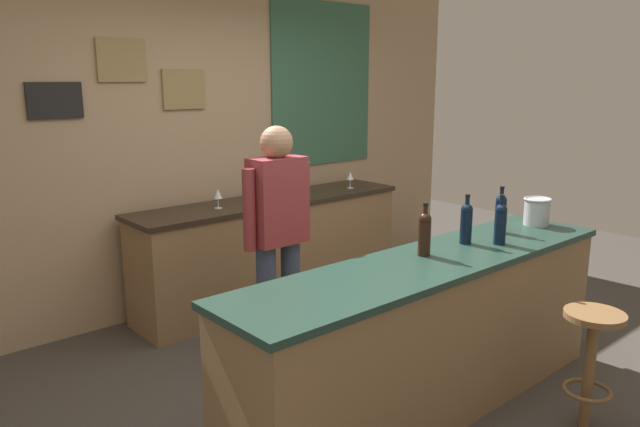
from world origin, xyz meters
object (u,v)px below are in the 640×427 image
(wine_glass_b, at_px, (257,186))
(wine_glass_d, at_px, (300,184))
(wine_bottle_c, at_px, (500,222))
(wine_glass_e, at_px, (350,176))
(bartender, at_px, (278,232))
(bar_stool, at_px, (591,350))
(wine_bottle_a, at_px, (425,232))
(wine_bottle_d, at_px, (501,212))
(coffee_mug, at_px, (252,197))
(wine_glass_a, at_px, (218,195))
(wine_bottle_b, at_px, (466,222))
(wine_glass_c, at_px, (285,186))
(ice_bucket, at_px, (537,211))

(wine_glass_b, xyz_separation_m, wine_glass_d, (0.34, -0.16, 0.00))
(wine_bottle_c, height_order, wine_glass_e, wine_bottle_c)
(bartender, bearing_deg, bar_stool, -64.19)
(wine_glass_e, bearing_deg, bar_stool, -105.76)
(wine_bottle_a, xyz_separation_m, wine_bottle_c, (0.53, -0.15, 0.00))
(bar_stool, relative_size, wine_bottle_a, 2.22)
(wine_bottle_d, distance_m, coffee_mug, 2.04)
(wine_bottle_c, relative_size, wine_glass_a, 1.97)
(wine_glass_b, relative_size, wine_glass_e, 1.00)
(coffee_mug, bearing_deg, wine_bottle_b, -83.72)
(wine_glass_c, relative_size, coffee_mug, 1.24)
(wine_bottle_b, relative_size, wine_bottle_d, 1.00)
(wine_bottle_c, relative_size, ice_bucket, 1.63)
(bartender, relative_size, wine_glass_e, 10.45)
(wine_bottle_c, distance_m, ice_bucket, 0.63)
(wine_glass_c, bearing_deg, wine_bottle_d, -81.15)
(wine_bottle_b, xyz_separation_m, ice_bucket, (0.77, -0.03, -0.04))
(wine_glass_d, distance_m, wine_glass_e, 0.62)
(wine_bottle_d, bearing_deg, wine_glass_b, 103.57)
(wine_bottle_a, bearing_deg, wine_glass_e, 56.74)
(wine_glass_a, bearing_deg, wine_glass_d, -4.17)
(bartender, height_order, ice_bucket, bartender)
(bartender, xyz_separation_m, wine_glass_c, (0.83, 0.99, 0.07))
(bartender, height_order, wine_bottle_c, bartender)
(wine_bottle_c, distance_m, wine_glass_e, 2.18)
(wine_bottle_a, xyz_separation_m, coffee_mug, (0.17, 1.96, -0.11))
(wine_glass_b, bearing_deg, coffee_mug, -140.35)
(wine_bottle_a, height_order, ice_bucket, wine_bottle_a)
(coffee_mug, bearing_deg, bartender, -116.48)
(wine_bottle_b, bearing_deg, wine_glass_a, 105.64)
(wine_bottle_c, height_order, wine_bottle_d, same)
(wine_bottle_a, height_order, wine_glass_d, wine_bottle_a)
(wine_glass_c, bearing_deg, wine_bottle_c, -88.73)
(coffee_mug, bearing_deg, wine_bottle_c, -80.27)
(wine_bottle_a, height_order, wine_bottle_c, same)
(wine_glass_d, relative_size, coffee_mug, 1.24)
(bar_stool, xyz_separation_m, wine_bottle_b, (-0.10, 0.78, 0.60))
(wine_glass_e, bearing_deg, wine_bottle_c, -109.23)
(bartender, bearing_deg, coffee_mug, 63.52)
(wine_bottle_a, distance_m, wine_glass_e, 2.28)
(wine_bottle_c, distance_m, wine_glass_c, 2.07)
(bartender, xyz_separation_m, wine_bottle_c, (0.87, -1.08, 0.12))
(bartender, distance_m, ice_bucket, 1.78)
(wine_bottle_d, relative_size, wine_glass_c, 1.97)
(bar_stool, xyz_separation_m, wine_bottle_c, (0.04, 0.64, 0.60))
(wine_bottle_a, bearing_deg, bar_stool, -57.84)
(ice_bucket, bearing_deg, wine_glass_c, 108.76)
(wine_bottle_d, xyz_separation_m, coffee_mug, (-0.61, 1.95, -0.11))
(wine_glass_a, xyz_separation_m, wine_glass_e, (1.41, -0.04, 0.00))
(wine_bottle_b, distance_m, wine_glass_b, 2.06)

